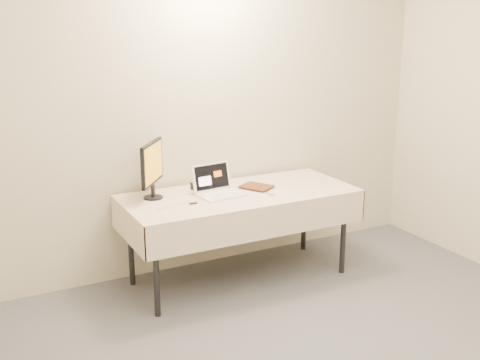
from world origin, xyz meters
name	(u,v)px	position (x,y,z in m)	size (l,w,h in m)	color
back_wall	(214,108)	(0.00, 2.50, 1.35)	(4.00, 0.10, 2.70)	beige
table	(239,200)	(0.00, 2.05, 0.68)	(1.86, 0.81, 0.74)	black
laptop	(217,187)	(-0.18, 2.08, 0.80)	(0.37, 0.33, 0.23)	silver
monitor	(152,166)	(-0.66, 2.22, 1.00)	(0.29, 0.35, 0.44)	black
book	(251,176)	(0.10, 2.05, 0.86)	(0.18, 0.02, 0.24)	brown
alarm_clock	(199,185)	(-0.24, 2.30, 0.77)	(0.14, 0.07, 0.06)	black
clicker	(271,193)	(0.20, 1.89, 0.75)	(0.04, 0.08, 0.02)	#B6B6B9
paper_form	(270,189)	(0.28, 2.03, 0.74)	(0.10, 0.25, 0.00)	#BDE1B3
usb_dongle	(193,203)	(-0.44, 1.94, 0.74)	(0.06, 0.02, 0.01)	black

